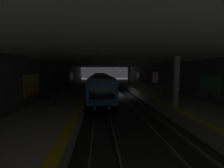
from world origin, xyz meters
TOP-DOWN VIEW (x-y plane):
  - ground_plane at (0.00, 0.00)m, footprint 120.00×120.00m
  - track_left at (0.00, -2.20)m, footprint 60.00×1.53m
  - track_right at (0.00, 2.20)m, footprint 60.00×1.53m
  - platform_left at (0.00, -6.55)m, footprint 60.00×5.30m
  - platform_right at (0.00, 6.55)m, footprint 60.00×5.30m
  - wall_left at (0.02, -9.45)m, footprint 60.00×0.56m
  - wall_right at (0.00, 9.45)m, footprint 60.00×0.56m
  - ceiling_slab at (0.00, 0.00)m, footprint 60.00×19.40m
  - pillar_near at (-12.93, -4.35)m, footprint 0.56×0.56m
  - pillar_far at (7.00, -4.35)m, footprint 0.56×0.56m
  - metro_train at (4.69, 2.20)m, footprint 34.68×2.83m
  - bench_left_near at (-10.47, -8.53)m, footprint 1.70×0.47m
  - bench_left_mid at (4.29, -8.53)m, footprint 1.70×0.47m
  - bench_left_far at (11.04, -8.53)m, footprint 1.70×0.47m
  - bench_right_near at (-4.25, 8.53)m, footprint 1.70×0.47m
  - bench_right_mid at (-0.01, 8.53)m, footprint 1.70×0.47m
  - bench_right_far at (6.77, 8.53)m, footprint 1.70×0.47m
  - person_waiting_near at (14.71, 7.47)m, footprint 0.60×0.22m
  - person_walking_mid at (3.95, -5.43)m, footprint 0.60×0.22m
  - person_standing_far at (-7.73, -5.91)m, footprint 0.60×0.22m
  - suitcase_rolling at (-11.10, 6.76)m, footprint 0.40×0.21m
  - backpack_on_floor at (-1.63, 8.08)m, footprint 0.30×0.20m
  - trash_bin at (-8.25, 7.80)m, footprint 0.44×0.44m

SIDE VIEW (x-z plane):
  - ground_plane at x=0.00m, z-range 0.00..0.00m
  - track_left at x=0.00m, z-range 0.00..0.16m
  - track_right at x=0.00m, z-range 0.00..0.16m
  - platform_left at x=0.00m, z-range 0.00..1.05m
  - platform_right at x=0.00m, z-range 0.00..1.05m
  - backpack_on_floor at x=-1.63m, z-range 1.05..1.45m
  - suitcase_rolling at x=-11.10m, z-range 0.90..1.80m
  - trash_bin at x=-8.25m, z-range 1.05..1.90m
  - bench_left_near at x=-10.47m, z-range 1.14..2.00m
  - bench_left_mid at x=4.29m, z-range 1.14..2.00m
  - bench_left_far at x=11.04m, z-range 1.14..2.00m
  - bench_right_near at x=-4.25m, z-range 1.14..2.00m
  - bench_right_mid at x=-0.01m, z-range 1.14..2.00m
  - bench_right_far at x=6.77m, z-range 1.14..2.00m
  - person_waiting_near at x=14.71m, z-range 1.11..2.64m
  - person_walking_mid at x=3.95m, z-range 1.11..2.65m
  - person_standing_far at x=-7.73m, z-range 1.11..2.71m
  - metro_train at x=4.69m, z-range 0.28..3.77m
  - wall_right at x=0.00m, z-range 0.00..5.60m
  - wall_left at x=0.02m, z-range 0.00..5.60m
  - pillar_near at x=-12.93m, z-range 1.05..5.60m
  - pillar_far at x=7.00m, z-range 1.05..5.60m
  - ceiling_slab at x=0.00m, z-range 5.60..6.00m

